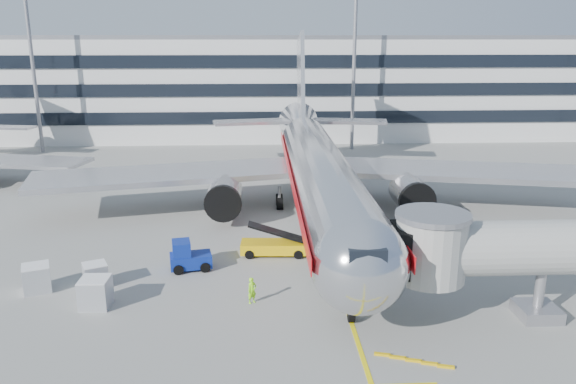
{
  "coord_description": "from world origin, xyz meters",
  "views": [
    {
      "loc": [
        -4.87,
        -35.85,
        15.13
      ],
      "look_at": [
        -2.87,
        4.75,
        4.0
      ],
      "focal_mm": 35.0,
      "sensor_mm": 36.0,
      "label": 1
    }
  ],
  "objects_px": {
    "main_jet": "(317,168)",
    "cargo_container_right": "(95,275)",
    "cargo_container_left": "(37,278)",
    "belt_loader": "(274,246)",
    "cargo_container_front": "(95,292)",
    "baggage_tug": "(188,257)",
    "ramp_worker": "(252,290)"
  },
  "relations": [
    {
      "from": "ramp_worker",
      "to": "cargo_container_left",
      "type": "bearing_deg",
      "value": 135.52
    },
    {
      "from": "cargo_container_front",
      "to": "baggage_tug",
      "type": "bearing_deg",
      "value": 47.99
    },
    {
      "from": "cargo_container_front",
      "to": "belt_loader",
      "type": "bearing_deg",
      "value": 35.77
    },
    {
      "from": "main_jet",
      "to": "cargo_container_right",
      "type": "height_order",
      "value": "main_jet"
    },
    {
      "from": "cargo_container_front",
      "to": "ramp_worker",
      "type": "height_order",
      "value": "cargo_container_front"
    },
    {
      "from": "belt_loader",
      "to": "cargo_container_front",
      "type": "height_order",
      "value": "belt_loader"
    },
    {
      "from": "cargo_container_right",
      "to": "ramp_worker",
      "type": "relative_size",
      "value": 1.16
    },
    {
      "from": "cargo_container_right",
      "to": "cargo_container_front",
      "type": "relative_size",
      "value": 1.06
    },
    {
      "from": "cargo_container_right",
      "to": "baggage_tug",
      "type": "bearing_deg",
      "value": 23.14
    },
    {
      "from": "ramp_worker",
      "to": "cargo_container_front",
      "type": "bearing_deg",
      "value": 145.35
    },
    {
      "from": "baggage_tug",
      "to": "cargo_container_right",
      "type": "distance_m",
      "value": 6.0
    },
    {
      "from": "main_jet",
      "to": "ramp_worker",
      "type": "bearing_deg",
      "value": -107.75
    },
    {
      "from": "cargo_container_right",
      "to": "cargo_container_front",
      "type": "xyz_separation_m",
      "value": [
        0.81,
        -2.87,
        0.13
      ]
    },
    {
      "from": "main_jet",
      "to": "belt_loader",
      "type": "bearing_deg",
      "value": -112.79
    },
    {
      "from": "ramp_worker",
      "to": "baggage_tug",
      "type": "bearing_deg",
      "value": 95.39
    },
    {
      "from": "main_jet",
      "to": "belt_loader",
      "type": "distance_m",
      "value": 10.92
    },
    {
      "from": "baggage_tug",
      "to": "cargo_container_right",
      "type": "height_order",
      "value": "baggage_tug"
    },
    {
      "from": "baggage_tug",
      "to": "cargo_container_left",
      "type": "relative_size",
      "value": 1.46
    },
    {
      "from": "main_jet",
      "to": "ramp_worker",
      "type": "relative_size",
      "value": 31.96
    },
    {
      "from": "main_jet",
      "to": "cargo_container_left",
      "type": "distance_m",
      "value": 24.21
    },
    {
      "from": "cargo_container_left",
      "to": "cargo_container_right",
      "type": "relative_size",
      "value": 1.1
    },
    {
      "from": "baggage_tug",
      "to": "cargo_container_front",
      "type": "xyz_separation_m",
      "value": [
        -4.71,
        -5.23,
        -0.02
      ]
    },
    {
      "from": "baggage_tug",
      "to": "cargo_container_left",
      "type": "xyz_separation_m",
      "value": [
        -8.94,
        -2.91,
        -0.05
      ]
    },
    {
      "from": "belt_loader",
      "to": "cargo_container_front",
      "type": "xyz_separation_m",
      "value": [
        -10.59,
        -7.63,
        0.2
      ]
    },
    {
      "from": "main_jet",
      "to": "ramp_worker",
      "type": "height_order",
      "value": "main_jet"
    },
    {
      "from": "main_jet",
      "to": "cargo_container_left",
      "type": "height_order",
      "value": "main_jet"
    },
    {
      "from": "main_jet",
      "to": "ramp_worker",
      "type": "xyz_separation_m",
      "value": [
        -5.49,
        -17.16,
        -3.44
      ]
    },
    {
      "from": "cargo_container_left",
      "to": "ramp_worker",
      "type": "xyz_separation_m",
      "value": [
        13.33,
        -2.32,
        -0.05
      ]
    },
    {
      "from": "main_jet",
      "to": "cargo_container_right",
      "type": "bearing_deg",
      "value": -137.16
    },
    {
      "from": "belt_loader",
      "to": "baggage_tug",
      "type": "height_order",
      "value": "belt_loader"
    },
    {
      "from": "main_jet",
      "to": "baggage_tug",
      "type": "distance_m",
      "value": 15.85
    },
    {
      "from": "baggage_tug",
      "to": "ramp_worker",
      "type": "relative_size",
      "value": 1.88
    }
  ]
}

